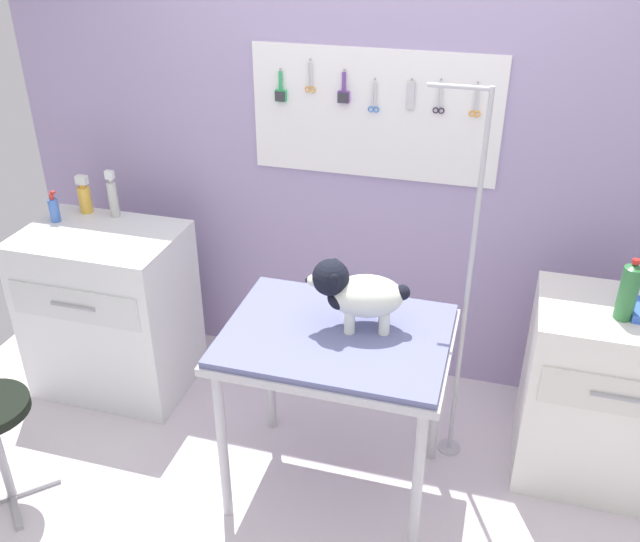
{
  "coord_description": "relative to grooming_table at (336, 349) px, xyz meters",
  "views": [
    {
      "loc": [
        0.61,
        -1.99,
        2.43
      ],
      "look_at": [
        -0.03,
        0.27,
        1.13
      ],
      "focal_mm": 38.74,
      "sensor_mm": 36.0,
      "label": 1
    }
  ],
  "objects": [
    {
      "name": "dog",
      "position": [
        0.07,
        0.06,
        0.25
      ],
      "size": [
        0.41,
        0.25,
        0.3
      ],
      "color": "white",
      "rests_on": "grooming_table"
    },
    {
      "name": "soda_bottle",
      "position": [
        1.12,
        0.36,
        0.26
      ],
      "size": [
        0.08,
        0.08,
        0.27
      ],
      "color": "#2E713A",
      "rests_on": "cabinet_right"
    },
    {
      "name": "conditioner_bottle",
      "position": [
        -1.55,
        0.64,
        0.24
      ],
      "size": [
        0.07,
        0.07,
        0.21
      ],
      "color": "gold",
      "rests_on": "counter_left"
    },
    {
      "name": "detangler_spray",
      "position": [
        -1.37,
        0.64,
        0.27
      ],
      "size": [
        0.05,
        0.05,
        0.25
      ],
      "color": "#B7B8B0",
      "rests_on": "counter_left"
    },
    {
      "name": "shampoo_bottle",
      "position": [
        -1.64,
        0.5,
        0.22
      ],
      "size": [
        0.05,
        0.05,
        0.17
      ],
      "color": "#3E68B8",
      "rests_on": "counter_left"
    },
    {
      "name": "rear_wall_panel",
      "position": [
        -0.04,
        1.0,
        0.39
      ],
      "size": [
        4.0,
        0.11,
        2.3
      ],
      "color": "#A291BC",
      "rests_on": "ground"
    },
    {
      "name": "grooming_arm",
      "position": [
        0.48,
        0.38,
        0.08
      ],
      "size": [
        0.3,
        0.11,
        1.79
      ],
      "color": "#B7B7BC",
      "rests_on": "ground"
    },
    {
      "name": "grooming_table",
      "position": [
        0.0,
        0.0,
        0.0
      ],
      "size": [
        0.94,
        0.71,
        0.85
      ],
      "color": "#B7B7BC",
      "rests_on": "ground"
    },
    {
      "name": "ground",
      "position": [
        -0.04,
        -0.28,
        -0.78
      ],
      "size": [
        4.4,
        4.0,
        0.04
      ],
      "primitive_type": "cube",
      "color": "silver"
    },
    {
      "name": "counter_left",
      "position": [
        -1.35,
        0.42,
        -0.3
      ],
      "size": [
        0.8,
        0.58,
        0.92
      ],
      "color": "silver",
      "rests_on": "ground"
    },
    {
      "name": "cabinet_right",
      "position": [
        1.13,
        0.42,
        -0.32
      ],
      "size": [
        0.68,
        0.54,
        0.89
      ],
      "color": "silver",
      "rests_on": "ground"
    }
  ]
}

